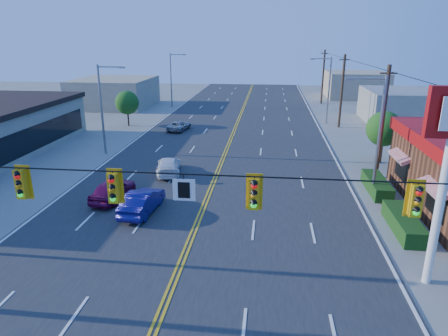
# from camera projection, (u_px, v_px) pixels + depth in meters

# --- Properties ---
(ground) EXTENTS (160.00, 160.00, 0.00)m
(ground) POSITION_uv_depth(u_px,v_px,m) (157.00, 324.00, 14.93)
(ground) COLOR gray
(ground) RESTS_ON ground
(road) EXTENTS (20.00, 120.00, 0.06)m
(road) POSITION_uv_depth(u_px,v_px,m) (221.00, 164.00, 33.80)
(road) COLOR #2D2D30
(road) RESTS_ON ground
(signal_span) EXTENTS (24.32, 0.34, 9.00)m
(signal_span) POSITION_uv_depth(u_px,v_px,m) (146.00, 204.00, 13.42)
(signal_span) COLOR #47301E
(signal_span) RESTS_ON ground
(streetlight_se) EXTENTS (2.55, 0.25, 8.00)m
(streetlight_se) POSITION_uv_depth(u_px,v_px,m) (377.00, 131.00, 25.58)
(streetlight_se) COLOR gray
(streetlight_se) RESTS_ON ground
(streetlight_ne) EXTENTS (2.55, 0.25, 8.00)m
(streetlight_ne) POSITION_uv_depth(u_px,v_px,m) (327.00, 87.00, 48.23)
(streetlight_ne) COLOR gray
(streetlight_ne) RESTS_ON ground
(streetlight_sw) EXTENTS (2.55, 0.25, 8.00)m
(streetlight_sw) POSITION_uv_depth(u_px,v_px,m) (103.00, 105.00, 35.45)
(streetlight_sw) COLOR gray
(streetlight_sw) RESTS_ON ground
(streetlight_nw) EXTENTS (2.55, 0.25, 8.00)m
(streetlight_nw) POSITION_uv_depth(u_px,v_px,m) (172.00, 77.00, 59.99)
(streetlight_nw) COLOR gray
(streetlight_nw) RESTS_ON ground
(utility_pole_near) EXTENTS (0.28, 0.28, 8.40)m
(utility_pole_near) POSITION_uv_depth(u_px,v_px,m) (382.00, 123.00, 29.30)
(utility_pole_near) COLOR #47301E
(utility_pole_near) RESTS_ON ground
(utility_pole_mid) EXTENTS (0.28, 0.28, 8.40)m
(utility_pole_mid) POSITION_uv_depth(u_px,v_px,m) (342.00, 92.00, 46.29)
(utility_pole_mid) COLOR #47301E
(utility_pole_mid) RESTS_ON ground
(utility_pole_far) EXTENTS (0.28, 0.28, 8.40)m
(utility_pole_far) POSITION_uv_depth(u_px,v_px,m) (323.00, 77.00, 63.28)
(utility_pole_far) COLOR #47301E
(utility_pole_far) RESTS_ON ground
(tree_kfc_rear) EXTENTS (2.94, 2.94, 4.41)m
(tree_kfc_rear) POSITION_uv_depth(u_px,v_px,m) (384.00, 129.00, 33.33)
(tree_kfc_rear) COLOR #47301E
(tree_kfc_rear) RESTS_ON ground
(tree_west) EXTENTS (2.80, 2.80, 4.20)m
(tree_west) POSITION_uv_depth(u_px,v_px,m) (127.00, 103.00, 47.55)
(tree_west) COLOR #47301E
(tree_west) RESTS_ON ground
(bld_east_mid) EXTENTS (12.00, 10.00, 4.00)m
(bld_east_mid) POSITION_uv_depth(u_px,v_px,m) (415.00, 107.00, 49.70)
(bld_east_mid) COLOR gray
(bld_east_mid) RESTS_ON ground
(bld_west_far) EXTENTS (11.00, 12.00, 4.20)m
(bld_west_far) POSITION_uv_depth(u_px,v_px,m) (115.00, 92.00, 61.74)
(bld_west_far) COLOR tan
(bld_west_far) RESTS_ON ground
(bld_east_far) EXTENTS (10.00, 10.00, 4.40)m
(bld_east_far) POSITION_uv_depth(u_px,v_px,m) (356.00, 85.00, 70.73)
(bld_east_far) COLOR tan
(bld_east_far) RESTS_ON ground
(car_magenta) EXTENTS (2.12, 4.23, 1.38)m
(car_magenta) POSITION_uv_depth(u_px,v_px,m) (113.00, 190.00, 26.07)
(car_magenta) COLOR maroon
(car_magenta) RESTS_ON ground
(car_blue) EXTENTS (1.81, 4.35, 1.40)m
(car_blue) POSITION_uv_depth(u_px,v_px,m) (142.00, 202.00, 24.17)
(car_blue) COLOR navy
(car_blue) RESTS_ON ground
(car_white) EXTENTS (2.58, 4.57, 1.25)m
(car_white) POSITION_uv_depth(u_px,v_px,m) (169.00, 166.00, 31.15)
(car_white) COLOR white
(car_white) RESTS_ON ground
(car_silver) EXTENTS (2.42, 4.13, 1.08)m
(car_silver) POSITION_uv_depth(u_px,v_px,m) (179.00, 126.00, 45.64)
(car_silver) COLOR #A3A4A8
(car_silver) RESTS_ON ground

